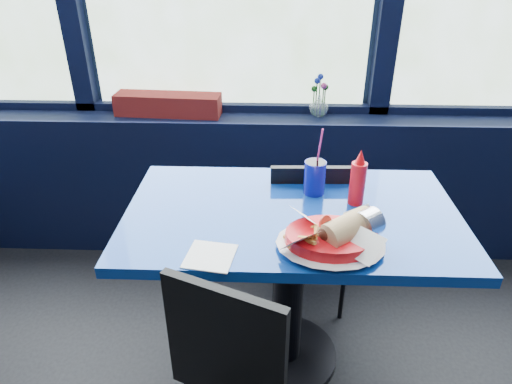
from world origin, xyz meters
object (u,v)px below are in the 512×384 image
(near_table, at_px, (290,252))
(chair_near_back, at_px, (309,226))
(planter_box, at_px, (168,104))
(food_basket, at_px, (333,237))
(ketchup_bottle, at_px, (358,180))
(flower_vase, at_px, (319,103))
(soda_cup, at_px, (315,177))

(near_table, distance_m, chair_near_back, 0.36)
(planter_box, distance_m, food_basket, 1.32)
(planter_box, height_order, ketchup_bottle, ketchup_bottle)
(flower_vase, bearing_deg, planter_box, -178.85)
(near_table, height_order, planter_box, planter_box)
(near_table, xyz_separation_m, flower_vase, (0.16, 0.89, 0.30))
(flower_vase, relative_size, soda_cup, 0.78)
(flower_vase, height_order, ketchup_bottle, flower_vase)
(ketchup_bottle, bearing_deg, food_basket, -112.10)
(chair_near_back, distance_m, soda_cup, 0.40)
(flower_vase, bearing_deg, soda_cup, -95.72)
(chair_near_back, height_order, flower_vase, flower_vase)
(flower_vase, xyz_separation_m, ketchup_bottle, (0.07, -0.82, -0.02))
(near_table, bearing_deg, food_basket, -60.81)
(planter_box, relative_size, food_basket, 1.55)
(ketchup_bottle, bearing_deg, flower_vase, 95.17)
(near_table, relative_size, chair_near_back, 1.46)
(near_table, relative_size, food_basket, 3.40)
(near_table, relative_size, soda_cup, 4.35)
(food_basket, relative_size, soda_cup, 1.28)
(food_basket, distance_m, soda_cup, 0.36)
(chair_near_back, height_order, soda_cup, soda_cup)
(planter_box, bearing_deg, ketchup_bottle, -39.09)
(near_table, height_order, soda_cup, soda_cup)
(flower_vase, distance_m, soda_cup, 0.75)
(food_basket, height_order, soda_cup, soda_cup)
(chair_near_back, height_order, food_basket, food_basket)
(ketchup_bottle, xyz_separation_m, soda_cup, (-0.15, 0.07, -0.03))
(planter_box, xyz_separation_m, soda_cup, (0.71, -0.73, -0.04))
(planter_box, relative_size, ketchup_bottle, 2.56)
(near_table, bearing_deg, flower_vase, 79.60)
(food_basket, xyz_separation_m, soda_cup, (-0.03, 0.36, 0.03))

